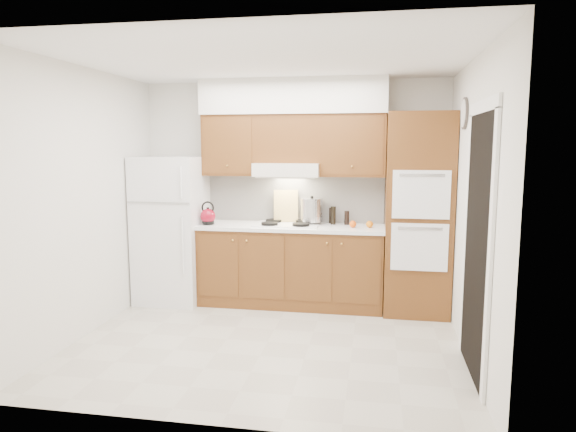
# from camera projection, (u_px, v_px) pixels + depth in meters

# --- Properties ---
(floor) EXTENTS (3.60, 3.60, 0.00)m
(floor) POSITION_uv_depth(u_px,v_px,m) (268.00, 342.00, 4.87)
(floor) COLOR #B9B3A2
(floor) RESTS_ON ground
(ceiling) EXTENTS (3.60, 3.60, 0.00)m
(ceiling) POSITION_uv_depth(u_px,v_px,m) (266.00, 60.00, 4.51)
(ceiling) COLOR white
(ceiling) RESTS_ON wall_back
(wall_back) EXTENTS (3.60, 0.02, 2.60)m
(wall_back) POSITION_uv_depth(u_px,v_px,m) (293.00, 192.00, 6.16)
(wall_back) COLOR silver
(wall_back) RESTS_ON floor
(wall_left) EXTENTS (0.02, 3.00, 2.60)m
(wall_left) POSITION_uv_depth(u_px,v_px,m) (86.00, 202.00, 5.00)
(wall_left) COLOR silver
(wall_left) RESTS_ON floor
(wall_right) EXTENTS (0.02, 3.00, 2.60)m
(wall_right) POSITION_uv_depth(u_px,v_px,m) (472.00, 210.00, 4.39)
(wall_right) COLOR silver
(wall_right) RESTS_ON floor
(fridge) EXTENTS (0.75, 0.72, 1.72)m
(fridge) POSITION_uv_depth(u_px,v_px,m) (172.00, 229.00, 6.10)
(fridge) COLOR white
(fridge) RESTS_ON floor
(base_cabinets) EXTENTS (2.11, 0.60, 0.90)m
(base_cabinets) POSITION_uv_depth(u_px,v_px,m) (291.00, 267.00, 5.98)
(base_cabinets) COLOR brown
(base_cabinets) RESTS_ON floor
(countertop) EXTENTS (2.13, 0.62, 0.04)m
(countertop) POSITION_uv_depth(u_px,v_px,m) (291.00, 227.00, 5.90)
(countertop) COLOR white
(countertop) RESTS_ON base_cabinets
(backsplash) EXTENTS (2.11, 0.03, 0.56)m
(backsplash) POSITION_uv_depth(u_px,v_px,m) (295.00, 198.00, 6.15)
(backsplash) COLOR white
(backsplash) RESTS_ON countertop
(oven_cabinet) EXTENTS (0.70, 0.65, 2.20)m
(oven_cabinet) POSITION_uv_depth(u_px,v_px,m) (418.00, 214.00, 5.62)
(oven_cabinet) COLOR brown
(oven_cabinet) RESTS_ON floor
(upper_cab_left) EXTENTS (0.63, 0.33, 0.70)m
(upper_cab_left) POSITION_uv_depth(u_px,v_px,m) (231.00, 145.00, 6.04)
(upper_cab_left) COLOR brown
(upper_cab_left) RESTS_ON wall_back
(upper_cab_right) EXTENTS (0.73, 0.33, 0.70)m
(upper_cab_right) POSITION_uv_depth(u_px,v_px,m) (353.00, 145.00, 5.80)
(upper_cab_right) COLOR brown
(upper_cab_right) RESTS_ON wall_back
(range_hood) EXTENTS (0.75, 0.45, 0.15)m
(range_hood) POSITION_uv_depth(u_px,v_px,m) (288.00, 170.00, 5.90)
(range_hood) COLOR silver
(range_hood) RESTS_ON wall_back
(upper_cab_over_hood) EXTENTS (0.75, 0.33, 0.55)m
(upper_cab_over_hood) POSITION_uv_depth(u_px,v_px,m) (289.00, 139.00, 5.91)
(upper_cab_over_hood) COLOR brown
(upper_cab_over_hood) RESTS_ON range_hood
(soffit) EXTENTS (2.13, 0.36, 0.40)m
(soffit) POSITION_uv_depth(u_px,v_px,m) (293.00, 97.00, 5.83)
(soffit) COLOR silver
(soffit) RESTS_ON wall_back
(cooktop) EXTENTS (0.74, 0.50, 0.01)m
(cooktop) POSITION_uv_depth(u_px,v_px,m) (287.00, 224.00, 5.93)
(cooktop) COLOR white
(cooktop) RESTS_ON countertop
(doorway) EXTENTS (0.02, 0.90, 2.10)m
(doorway) POSITION_uv_depth(u_px,v_px,m) (477.00, 247.00, 4.08)
(doorway) COLOR black
(doorway) RESTS_ON floor
(wall_clock) EXTENTS (0.02, 0.30, 0.30)m
(wall_clock) POSITION_uv_depth(u_px,v_px,m) (465.00, 113.00, 4.81)
(wall_clock) COLOR #3F3833
(wall_clock) RESTS_ON wall_right
(kettle) EXTENTS (0.22, 0.22, 0.18)m
(kettle) POSITION_uv_depth(u_px,v_px,m) (208.00, 216.00, 5.93)
(kettle) COLOR maroon
(kettle) RESTS_ON countertop
(cutting_board) EXTENTS (0.30, 0.15, 0.37)m
(cutting_board) POSITION_uv_depth(u_px,v_px,m) (286.00, 206.00, 6.07)
(cutting_board) COLOR tan
(cutting_board) RESTS_ON countertop
(stock_pot) EXTENTS (0.33, 0.33, 0.26)m
(stock_pot) POSITION_uv_depth(u_px,v_px,m) (312.00, 210.00, 5.96)
(stock_pot) COLOR silver
(stock_pot) RESTS_ON cooktop
(condiment_a) EXTENTS (0.07, 0.07, 0.21)m
(condiment_a) POSITION_uv_depth(u_px,v_px,m) (333.00, 215.00, 5.95)
(condiment_a) COLOR black
(condiment_a) RESTS_ON countertop
(condiment_b) EXTENTS (0.07, 0.07, 0.18)m
(condiment_b) POSITION_uv_depth(u_px,v_px,m) (331.00, 215.00, 6.05)
(condiment_b) COLOR black
(condiment_b) RESTS_ON countertop
(condiment_c) EXTENTS (0.07, 0.07, 0.16)m
(condiment_c) POSITION_uv_depth(u_px,v_px,m) (347.00, 218.00, 5.93)
(condiment_c) COLOR black
(condiment_c) RESTS_ON countertop
(orange_near) EXTENTS (0.10, 0.10, 0.08)m
(orange_near) POSITION_uv_depth(u_px,v_px,m) (370.00, 224.00, 5.71)
(orange_near) COLOR orange
(orange_near) RESTS_ON countertop
(orange_far) EXTENTS (0.10, 0.10, 0.08)m
(orange_far) POSITION_uv_depth(u_px,v_px,m) (353.00, 224.00, 5.72)
(orange_far) COLOR #FF5E0D
(orange_far) RESTS_ON countertop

